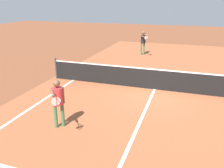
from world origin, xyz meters
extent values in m
plane|color=brown|center=(0.00, 0.00, 0.00)|extent=(60.00, 60.00, 0.00)
cube|color=#9E5433|center=(0.00, 0.00, 0.00)|extent=(10.62, 24.40, 0.00)
cube|color=white|center=(0.00, -3.20, 0.00)|extent=(0.10, 6.40, 0.01)
cylinder|color=#33383D|center=(-5.05, 0.00, 0.54)|extent=(0.09, 0.09, 1.07)
cube|color=black|center=(0.00, 0.00, 0.46)|extent=(10.11, 0.02, 0.91)
cube|color=white|center=(0.00, 0.00, 0.94)|extent=(10.11, 0.03, 0.05)
cylinder|color=#3F7247|center=(-2.28, -4.21, 0.39)|extent=(0.11, 0.11, 0.78)
cylinder|color=#3F7247|center=(-2.45, -4.36, 0.39)|extent=(0.11, 0.11, 0.78)
cylinder|color=red|center=(-2.37, -4.28, 1.05)|extent=(0.32, 0.32, 0.55)
sphere|color=brown|center=(-2.37, -4.28, 1.47)|extent=(0.22, 0.22, 0.22)
cylinder|color=brown|center=(-2.24, -4.17, 1.06)|extent=(0.08, 0.08, 0.53)
cylinder|color=brown|center=(-2.33, -4.60, 1.28)|extent=(0.41, 0.46, 0.08)
cylinder|color=black|center=(-2.08, -4.88, 1.28)|extent=(0.16, 0.19, 0.03)
torus|color=red|center=(-1.93, -5.06, 1.28)|extent=(0.20, 0.23, 0.28)
cylinder|color=silver|center=(-1.93, -5.06, 1.28)|extent=(0.19, 0.17, 0.25)
cylinder|color=#3F7247|center=(-1.88, 7.02, 0.42)|extent=(0.11, 0.11, 0.85)
cylinder|color=#3F7247|center=(-2.06, 6.90, 0.42)|extent=(0.11, 0.11, 0.85)
cylinder|color=black|center=(-1.97, 6.96, 1.14)|extent=(0.32, 0.32, 0.59)
sphere|color=brown|center=(-1.97, 6.96, 1.60)|extent=(0.23, 0.23, 0.23)
cylinder|color=brown|center=(-1.83, 7.05, 1.15)|extent=(0.08, 0.08, 0.58)
cylinder|color=brown|center=(-1.95, 6.62, 1.39)|extent=(0.39, 0.52, 0.08)
cylinder|color=black|center=(-1.73, 6.29, 1.39)|extent=(0.15, 0.20, 0.03)
torus|color=red|center=(-1.59, 6.09, 1.39)|extent=(0.18, 0.25, 0.28)
cylinder|color=silver|center=(-1.59, 6.09, 1.39)|extent=(0.21, 0.14, 0.25)
camera|label=1|loc=(1.29, -9.99, 3.81)|focal=37.40mm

